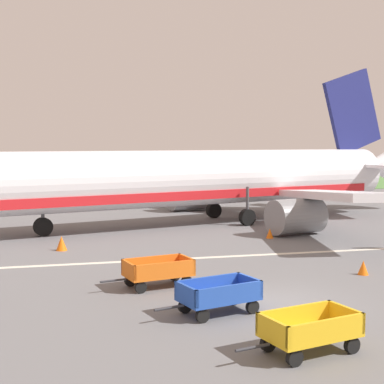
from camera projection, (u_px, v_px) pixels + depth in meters
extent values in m
plane|color=slate|center=(279.00, 302.00, 19.38)|extent=(220.00, 220.00, 0.00)
cube|color=#518442|center=(114.00, 185.00, 73.54)|extent=(220.00, 28.00, 0.06)
cube|color=silver|center=(215.00, 257.00, 27.01)|extent=(120.00, 0.36, 0.01)
cylinder|color=silver|center=(199.00, 178.00, 37.85)|extent=(29.97, 11.12, 3.70)
cube|color=red|center=(199.00, 193.00, 37.94)|extent=(27.02, 10.19, 0.56)
cone|color=silver|center=(382.00, 165.00, 45.90)|extent=(5.24, 4.53, 3.52)
cube|color=silver|center=(330.00, 195.00, 32.53)|extent=(4.26, 13.23, 1.35)
cylinder|color=gray|center=(296.00, 216.00, 33.44)|extent=(3.63, 2.84, 2.10)
cube|color=silver|center=(193.00, 179.00, 47.18)|extent=(9.83, 11.99, 1.35)
cube|color=red|center=(185.00, 164.00, 54.04)|extent=(1.00, 0.82, 1.90)
cylinder|color=gray|center=(189.00, 197.00, 45.35)|extent=(3.63, 2.84, 2.10)
cube|color=navy|center=(352.00, 112.00, 43.95)|extent=(5.88, 1.85, 6.88)
cube|color=silver|center=(384.00, 166.00, 41.60)|extent=(2.11, 5.30, 0.24)
cube|color=silver|center=(325.00, 164.00, 47.22)|extent=(4.32, 5.35, 0.24)
cylinder|color=#4C4C51|center=(43.00, 210.00, 33.03)|extent=(0.20, 0.20, 2.04)
cylinder|color=black|center=(43.00, 227.00, 33.12)|extent=(1.18, 0.71, 1.10)
cylinder|color=#4C4C51|center=(247.00, 202.00, 37.24)|extent=(0.20, 0.20, 2.04)
cylinder|color=black|center=(247.00, 217.00, 37.33)|extent=(1.18, 0.71, 1.10)
cylinder|color=#4C4C51|center=(214.00, 196.00, 41.10)|extent=(0.20, 0.20, 2.04)
cylinder|color=black|center=(214.00, 210.00, 41.19)|extent=(1.18, 0.71, 1.10)
cube|color=gold|center=(310.00, 335.00, 14.71)|extent=(2.76, 1.95, 0.08)
cube|color=gold|center=(327.00, 330.00, 14.11)|extent=(2.45, 0.69, 0.55)
cube|color=gold|center=(295.00, 316.00, 15.26)|extent=(2.45, 0.69, 0.55)
cube|color=gold|center=(273.00, 330.00, 14.14)|extent=(0.43, 1.38, 0.55)
cube|color=gold|center=(345.00, 316.00, 15.24)|extent=(0.43, 1.38, 0.55)
cylinder|color=#2D2D33|center=(253.00, 348.00, 13.89)|extent=(0.99, 0.31, 0.08)
cylinder|color=black|center=(294.00, 358.00, 13.81)|extent=(0.47, 0.26, 0.44)
cylinder|color=black|center=(268.00, 343.00, 14.80)|extent=(0.47, 0.26, 0.44)
cylinder|color=black|center=(352.00, 345.00, 14.67)|extent=(0.47, 0.26, 0.44)
cylinder|color=black|center=(323.00, 332.00, 15.66)|extent=(0.47, 0.26, 0.44)
cube|color=#234CB2|center=(219.00, 299.00, 18.10)|extent=(2.79, 2.02, 0.08)
cube|color=#234CB2|center=(230.00, 294.00, 17.50)|extent=(2.43, 0.77, 0.55)
cube|color=#234CB2|center=(208.00, 285.00, 18.63)|extent=(2.43, 0.77, 0.55)
cube|color=#234CB2|center=(186.00, 294.00, 17.48)|extent=(0.47, 1.37, 0.55)
cube|color=#234CB2|center=(249.00, 285.00, 18.66)|extent=(0.47, 1.37, 0.55)
cylinder|color=#2D2D33|center=(169.00, 308.00, 17.22)|extent=(0.98, 0.35, 0.08)
cylinder|color=black|center=(202.00, 316.00, 17.17)|extent=(0.47, 0.27, 0.44)
cylinder|color=black|center=(185.00, 306.00, 18.15)|extent=(0.47, 0.27, 0.44)
cylinder|color=black|center=(252.00, 307.00, 18.09)|extent=(0.47, 0.27, 0.44)
cylinder|color=black|center=(233.00, 298.00, 19.06)|extent=(0.47, 0.27, 0.44)
cube|color=orange|center=(158.00, 274.00, 21.43)|extent=(2.74, 1.91, 0.08)
cube|color=orange|center=(165.00, 270.00, 20.82)|extent=(2.46, 0.64, 0.55)
cube|color=orange|center=(152.00, 263.00, 21.98)|extent=(2.46, 0.64, 0.55)
cube|color=orange|center=(129.00, 269.00, 20.87)|extent=(0.40, 1.39, 0.55)
cube|color=orange|center=(187.00, 263.00, 21.93)|extent=(0.40, 1.39, 0.55)
cylinder|color=#2D2D33|center=(113.00, 281.00, 20.64)|extent=(0.99, 0.29, 0.08)
cylinder|color=black|center=(141.00, 287.00, 20.54)|extent=(0.46, 0.25, 0.44)
cylinder|color=black|center=(130.00, 281.00, 21.54)|extent=(0.46, 0.25, 0.44)
cylinder|color=black|center=(187.00, 282.00, 21.36)|extent=(0.46, 0.25, 0.44)
cylinder|color=black|center=(175.00, 276.00, 22.36)|extent=(0.46, 0.25, 0.44)
cone|color=orange|center=(270.00, 233.00, 32.37)|extent=(0.43, 0.43, 0.57)
cone|color=orange|center=(363.00, 268.00, 23.42)|extent=(0.45, 0.45, 0.59)
cone|color=orange|center=(62.00, 243.00, 28.68)|extent=(0.56, 0.56, 0.74)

